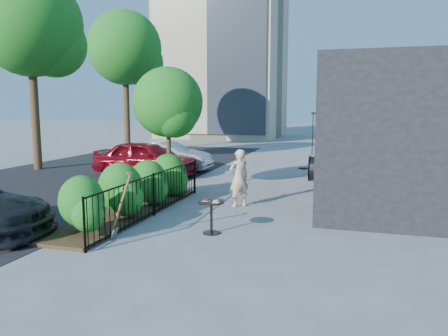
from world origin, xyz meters
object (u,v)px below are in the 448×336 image
(cafe_table, at_px, (211,211))
(woman, at_px, (239,178))
(patio_tree, at_px, (169,107))
(car_silver, at_px, (167,156))
(shovel, at_px, (120,210))
(street_tree_near, at_px, (31,31))
(street_tree_far, at_px, (125,53))
(car_red, at_px, (146,158))

(cafe_table, height_order, woman, woman)
(patio_tree, xyz_separation_m, car_silver, (-2.13, 4.51, -2.14))
(woman, bearing_deg, shovel, 23.86)
(street_tree_near, relative_size, cafe_table, 10.78)
(street_tree_near, relative_size, shovel, 5.53)
(patio_tree, bearing_deg, street_tree_far, 124.51)
(cafe_table, height_order, shovel, shovel)
(shovel, bearing_deg, car_silver, 108.35)
(street_tree_near, bearing_deg, woman, -22.94)
(cafe_table, xyz_separation_m, car_silver, (-4.77, 8.36, 0.13))
(car_silver, bearing_deg, street_tree_near, 102.37)
(shovel, bearing_deg, street_tree_near, 137.13)
(street_tree_near, relative_size, car_silver, 2.17)
(cafe_table, height_order, car_red, car_red)
(patio_tree, relative_size, shovel, 2.63)
(street_tree_near, xyz_separation_m, shovel, (8.68, -8.06, -5.26))
(patio_tree, height_order, shovel, patio_tree)
(cafe_table, bearing_deg, car_silver, 119.73)
(patio_tree, relative_size, street_tree_far, 0.48)
(car_red, relative_size, car_silver, 1.09)
(cafe_table, bearing_deg, street_tree_far, 124.51)
(street_tree_near, xyz_separation_m, cafe_table, (10.34, -7.05, -5.42))
(patio_tree, relative_size, woman, 2.46)
(car_red, bearing_deg, woman, -131.56)
(woman, distance_m, shovel, 4.04)
(street_tree_far, relative_size, cafe_table, 10.78)
(car_silver, bearing_deg, woman, -141.20)
(cafe_table, xyz_separation_m, woman, (-0.08, 2.70, 0.30))
(street_tree_near, height_order, shovel, street_tree_near)
(street_tree_far, height_order, car_red, street_tree_far)
(street_tree_far, height_order, woman, street_tree_far)
(street_tree_near, distance_m, car_silver, 7.79)
(street_tree_far, height_order, shovel, street_tree_far)
(street_tree_far, relative_size, car_red, 1.99)
(woman, height_order, car_red, woman)
(street_tree_far, xyz_separation_m, car_red, (5.35, -8.26, -5.21))
(woman, distance_m, car_silver, 7.35)
(car_red, bearing_deg, cafe_table, -145.47)
(patio_tree, height_order, street_tree_far, street_tree_far)
(cafe_table, bearing_deg, patio_tree, 124.50)
(shovel, relative_size, car_silver, 0.39)
(car_red, distance_m, car_silver, 1.58)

